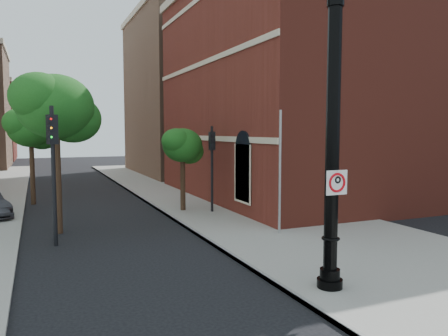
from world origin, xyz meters
name	(u,v)px	position (x,y,z in m)	size (l,w,h in m)	color
ground	(216,316)	(0.00, 0.00, 0.00)	(120.00, 120.00, 0.00)	black
sidewalk_right	(253,212)	(6.00, 10.00, 0.06)	(8.00, 60.00, 0.12)	gray
curb_edge	(173,218)	(2.05, 10.00, 0.07)	(0.10, 60.00, 0.14)	gray
brick_wall_building	(365,93)	(16.00, 14.00, 6.26)	(22.30, 16.30, 12.50)	maroon
bg_building_tan_b	(251,99)	(16.00, 30.00, 7.00)	(22.00, 14.00, 14.00)	#845F48
lamppost	(332,153)	(3.03, 0.18, 3.36)	(0.62, 0.62, 7.27)	black
no_parking_sign	(337,182)	(3.03, 0.00, 2.69)	(0.58, 0.06, 0.58)	white
traffic_signal_left	(53,152)	(-2.86, 7.35, 3.17)	(0.38, 0.42, 4.71)	black
traffic_signal_right	(212,155)	(4.12, 10.55, 2.77)	(0.26, 0.34, 4.11)	black
utility_pole	(280,174)	(4.80, 5.56, 2.32)	(0.09, 0.09, 4.64)	#999999
street_tree_a	(57,108)	(-2.61, 9.30, 4.72)	(3.32, 3.00, 5.98)	#301F13
street_tree_b	(31,129)	(-3.56, 16.83, 3.98)	(2.80, 2.53, 5.05)	#301F13
street_tree_c	(183,146)	(3.01, 11.49, 3.15)	(2.22, 2.01, 4.00)	#301F13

